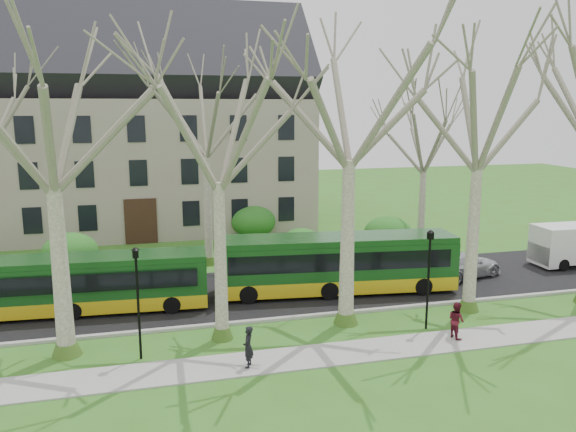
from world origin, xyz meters
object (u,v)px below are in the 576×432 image
(bus_lead, at_px, (88,283))
(pedestrian_a, at_px, (248,347))
(pedestrian_b, at_px, (456,320))
(sedan, at_px, (462,265))
(bus_follow, at_px, (336,263))

(bus_lead, distance_m, pedestrian_a, 9.77)
(pedestrian_a, relative_size, pedestrian_b, 1.02)
(sedan, bearing_deg, bus_lead, 74.68)
(bus_follow, bearing_deg, bus_lead, -174.74)
(bus_follow, distance_m, pedestrian_b, 7.43)
(bus_follow, xyz_separation_m, pedestrian_b, (2.87, -6.81, -0.76))
(bus_lead, bearing_deg, pedestrian_b, -21.50)
(bus_follow, height_order, pedestrian_b, bus_follow)
(bus_lead, relative_size, pedestrian_b, 7.18)
(sedan, relative_size, pedestrian_b, 3.21)
(sedan, xyz_separation_m, pedestrian_b, (-4.82, -7.46, 0.05))
(bus_follow, relative_size, sedan, 2.49)
(sedan, distance_m, pedestrian_b, 8.88)
(sedan, relative_size, pedestrian_a, 3.13)
(bus_lead, bearing_deg, bus_follow, 2.59)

